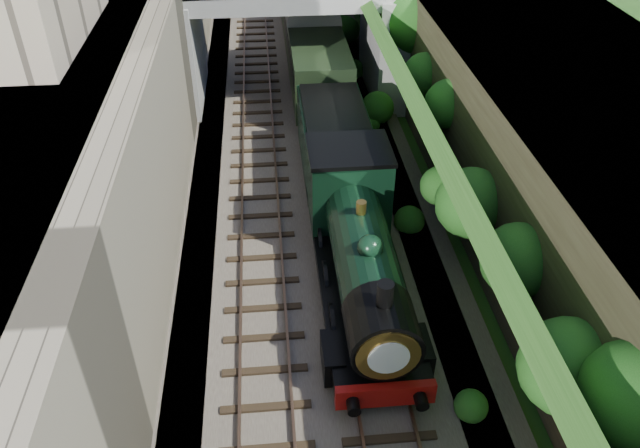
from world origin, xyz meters
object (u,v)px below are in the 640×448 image
at_px(locomotive, 360,251).
at_px(tender, 334,147).
at_px(tree, 416,18).
at_px(road_bridge, 311,20).

relative_size(locomotive, tender, 1.70).
bearing_deg(tree, road_bridge, 158.04).
bearing_deg(tender, locomotive, -90.00).
relative_size(road_bridge, tree, 2.42).
distance_m(road_bridge, tender, 9.17).
height_order(tree, tender, tree).
xyz_separation_m(road_bridge, locomotive, (0.26, -16.20, -2.18)).
bearing_deg(locomotive, tree, 71.63).
relative_size(road_bridge, tender, 2.67).
relative_size(tree, locomotive, 0.65).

